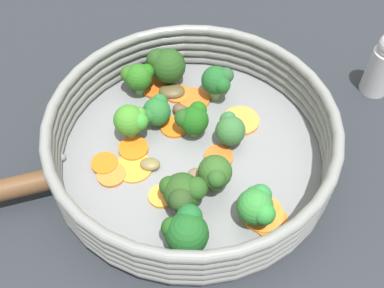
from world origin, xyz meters
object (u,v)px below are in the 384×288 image
(carrot_slice_6, at_px, (133,149))
(carrot_slice_13, at_px, (174,127))
(broccoli_floret_4, at_px, (193,119))
(carrot_slice_5, at_px, (241,121))
(skillet, at_px, (192,155))
(broccoli_floret_6, at_px, (131,120))
(carrot_slice_9, at_px, (112,175))
(broccoli_floret_5, at_px, (186,231))
(carrot_slice_4, at_px, (262,214))
(broccoli_floret_1, at_px, (218,81))
(carrot_slice_2, at_px, (156,88))
(broccoli_floret_3, at_px, (166,64))
(broccoli_floret_8, at_px, (257,205))
(broccoli_floret_0, at_px, (183,192))
(mushroom_piece_1, at_px, (194,177))
(carrot_slice_8, at_px, (219,157))
(mushroom_piece_0, at_px, (172,91))
(broccoli_floret_2, at_px, (156,111))
(carrot_slice_7, at_px, (271,222))
(carrot_slice_12, at_px, (105,164))
(carrot_slice_3, at_px, (134,167))
(mushroom_piece_3, at_px, (150,164))
(carrot_slice_11, at_px, (194,99))
(carrot_slice_0, at_px, (177,94))
(broccoli_floret_10, at_px, (230,129))
(mushroom_piece_2, at_px, (181,110))
(carrot_slice_1, at_px, (174,192))
(carrot_slice_10, at_px, (162,196))
(broccoli_floret_9, at_px, (139,76))
(salt_shaker, at_px, (383,64))
(broccoli_floret_7, at_px, (215,174))

(carrot_slice_6, xyz_separation_m, carrot_slice_13, (0.01, 0.06, -0.00))
(broccoli_floret_4, bearing_deg, carrot_slice_5, 57.35)
(skillet, xyz_separation_m, broccoli_floret_6, (-0.07, -0.03, 0.04))
(carrot_slice_9, xyz_separation_m, broccoli_floret_5, (0.12, -0.01, 0.03))
(carrot_slice_4, xyz_separation_m, broccoli_floret_1, (-0.15, 0.10, 0.03))
(carrot_slice_2, bearing_deg, broccoli_floret_3, 84.67)
(broccoli_floret_8, bearing_deg, carrot_slice_6, -172.82)
(broccoli_floret_0, distance_m, mushroom_piece_1, 0.05)
(carrot_slice_8, bearing_deg, mushroom_piece_0, 160.47)
(carrot_slice_8, distance_m, carrot_slice_13, 0.07)
(carrot_slice_2, xyz_separation_m, carrot_slice_13, (0.06, -0.03, -0.00))
(carrot_slice_13, distance_m, broccoli_floret_2, 0.03)
(carrot_slice_7, distance_m, carrot_slice_12, 0.20)
(broccoli_floret_3, bearing_deg, carrot_slice_2, -95.33)
(carrot_slice_3, relative_size, mushroom_piece_3, 1.85)
(skillet, height_order, broccoli_floret_1, broccoli_floret_1)
(carrot_slice_6, height_order, carrot_slice_11, carrot_slice_6)
(carrot_slice_13, bearing_deg, carrot_slice_0, 128.37)
(broccoli_floret_10, relative_size, mushroom_piece_2, 1.88)
(carrot_slice_12, distance_m, broccoli_floret_2, 0.09)
(broccoli_floret_5, relative_size, broccoli_floret_10, 1.19)
(carrot_slice_8, relative_size, mushroom_piece_1, 1.43)
(carrot_slice_1, relative_size, mushroom_piece_1, 1.31)
(carrot_slice_10, bearing_deg, broccoli_floret_2, 136.28)
(carrot_slice_11, relative_size, broccoli_floret_9, 0.87)
(carrot_slice_2, height_order, salt_shaker, salt_shaker)
(carrot_slice_4, xyz_separation_m, broccoli_floret_10, (-0.09, 0.06, 0.02))
(carrot_slice_13, bearing_deg, mushroom_piece_0, 135.61)
(carrot_slice_1, bearing_deg, mushroom_piece_1, 80.05)
(carrot_slice_3, bearing_deg, broccoli_floret_0, -0.87)
(carrot_slice_9, bearing_deg, broccoli_floret_10, 61.28)
(carrot_slice_0, relative_size, broccoli_floret_1, 0.68)
(broccoli_floret_1, bearing_deg, carrot_slice_11, -129.66)
(carrot_slice_3, bearing_deg, carrot_slice_11, 97.93)
(carrot_slice_3, height_order, mushroom_piece_1, mushroom_piece_1)
(broccoli_floret_7, bearing_deg, salt_shaker, 78.41)
(carrot_slice_12, bearing_deg, carrot_slice_0, 95.28)
(broccoli_floret_4, distance_m, mushroom_piece_1, 0.07)
(broccoli_floret_3, distance_m, broccoli_floret_10, 0.13)
(broccoli_floret_3, distance_m, mushroom_piece_2, 0.07)
(broccoli_floret_6, xyz_separation_m, salt_shaker, (0.18, 0.28, 0.00))
(carrot_slice_1, distance_m, carrot_slice_10, 0.02)
(carrot_slice_11, xyz_separation_m, broccoli_floret_0, (0.10, -0.13, 0.03))
(carrot_slice_1, relative_size, mushroom_piece_3, 1.34)
(mushroom_piece_1, relative_size, mushroom_piece_2, 1.07)
(skillet, distance_m, carrot_slice_0, 0.10)
(carrot_slice_5, distance_m, broccoli_floret_2, 0.11)
(broccoli_floret_4, xyz_separation_m, broccoli_floret_10, (0.04, 0.02, -0.00))
(carrot_slice_2, distance_m, mushroom_piece_1, 0.15)
(carrot_slice_5, height_order, broccoli_floret_9, broccoli_floret_9)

